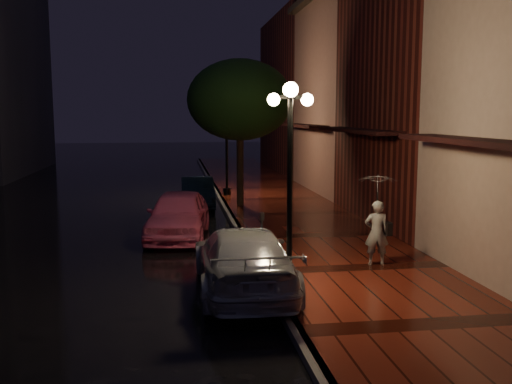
{
  "coord_description": "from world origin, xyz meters",
  "views": [
    {
      "loc": [
        -2.05,
        -16.57,
        3.82
      ],
      "look_at": [
        0.48,
        0.77,
        1.4
      ],
      "focal_mm": 40.0,
      "sensor_mm": 36.0,
      "label": 1
    }
  ],
  "objects_px": {
    "parking_meter": "(262,231)",
    "silver_car": "(243,260)",
    "streetlamp_far": "(227,141)",
    "woman_with_umbrella": "(377,205)",
    "street_tree": "(240,103)",
    "streetlamp_near": "(290,173)",
    "navy_car": "(198,192)",
    "pink_car": "(178,214)"
  },
  "relations": [
    {
      "from": "parking_meter",
      "to": "silver_car",
      "type": "bearing_deg",
      "value": -122.2
    },
    {
      "from": "streetlamp_far",
      "to": "woman_with_umbrella",
      "type": "xyz_separation_m",
      "value": [
        2.46,
        -12.56,
        -0.98
      ]
    },
    {
      "from": "street_tree",
      "to": "parking_meter",
      "type": "bearing_deg",
      "value": -93.08
    },
    {
      "from": "streetlamp_near",
      "to": "navy_car",
      "type": "height_order",
      "value": "streetlamp_near"
    },
    {
      "from": "pink_car",
      "to": "streetlamp_near",
      "type": "bearing_deg",
      "value": -61.66
    },
    {
      "from": "streetlamp_near",
      "to": "navy_car",
      "type": "relative_size",
      "value": 1.16
    },
    {
      "from": "silver_car",
      "to": "woman_with_umbrella",
      "type": "relative_size",
      "value": 2.18
    },
    {
      "from": "woman_with_umbrella",
      "to": "street_tree",
      "type": "bearing_deg",
      "value": -65.58
    },
    {
      "from": "pink_car",
      "to": "parking_meter",
      "type": "bearing_deg",
      "value": -51.39
    },
    {
      "from": "streetlamp_near",
      "to": "navy_car",
      "type": "bearing_deg",
      "value": 97.04
    },
    {
      "from": "street_tree",
      "to": "streetlamp_far",
      "type": "bearing_deg",
      "value": 94.91
    },
    {
      "from": "streetlamp_near",
      "to": "streetlamp_far",
      "type": "xyz_separation_m",
      "value": [
        0.0,
        14.0,
        0.0
      ]
    },
    {
      "from": "pink_car",
      "to": "navy_car",
      "type": "bearing_deg",
      "value": 88.8
    },
    {
      "from": "streetlamp_near",
      "to": "silver_car",
      "type": "height_order",
      "value": "streetlamp_near"
    },
    {
      "from": "street_tree",
      "to": "navy_car",
      "type": "relative_size",
      "value": 1.56
    },
    {
      "from": "streetlamp_near",
      "to": "woman_with_umbrella",
      "type": "xyz_separation_m",
      "value": [
        2.46,
        1.44,
        -0.98
      ]
    },
    {
      "from": "street_tree",
      "to": "pink_car",
      "type": "bearing_deg",
      "value": -116.35
    },
    {
      "from": "silver_car",
      "to": "parking_meter",
      "type": "bearing_deg",
      "value": -108.22
    },
    {
      "from": "navy_car",
      "to": "silver_car",
      "type": "xyz_separation_m",
      "value": [
        0.49,
        -11.36,
        0.09
      ]
    },
    {
      "from": "silver_car",
      "to": "woman_with_umbrella",
      "type": "bearing_deg",
      "value": -160.41
    },
    {
      "from": "streetlamp_far",
      "to": "navy_car",
      "type": "height_order",
      "value": "streetlamp_far"
    },
    {
      "from": "woman_with_umbrella",
      "to": "silver_car",
      "type": "bearing_deg",
      "value": 30.56
    },
    {
      "from": "navy_car",
      "to": "silver_car",
      "type": "height_order",
      "value": "silver_car"
    },
    {
      "from": "streetlamp_near",
      "to": "pink_car",
      "type": "xyz_separation_m",
      "value": [
        -2.28,
        5.87,
        -1.86
      ]
    },
    {
      "from": "pink_car",
      "to": "woman_with_umbrella",
      "type": "relative_size",
      "value": 1.94
    },
    {
      "from": "streetlamp_near",
      "to": "navy_car",
      "type": "xyz_separation_m",
      "value": [
        -1.44,
        11.62,
        -1.99
      ]
    },
    {
      "from": "pink_car",
      "to": "parking_meter",
      "type": "xyz_separation_m",
      "value": [
        2.08,
        -3.39,
        0.13
      ]
    },
    {
      "from": "streetlamp_far",
      "to": "parking_meter",
      "type": "xyz_separation_m",
      "value": [
        -0.2,
        -11.52,
        -1.74
      ]
    },
    {
      "from": "streetlamp_near",
      "to": "parking_meter",
      "type": "xyz_separation_m",
      "value": [
        -0.2,
        2.48,
        -1.74
      ]
    },
    {
      "from": "pink_car",
      "to": "woman_with_umbrella",
      "type": "distance_m",
      "value": 6.55
    },
    {
      "from": "streetlamp_far",
      "to": "silver_car",
      "type": "xyz_separation_m",
      "value": [
        -0.95,
        -13.74,
        -1.9
      ]
    },
    {
      "from": "street_tree",
      "to": "silver_car",
      "type": "relative_size",
      "value": 1.19
    },
    {
      "from": "pink_car",
      "to": "navy_car",
      "type": "relative_size",
      "value": 1.16
    },
    {
      "from": "woman_with_umbrella",
      "to": "parking_meter",
      "type": "xyz_separation_m",
      "value": [
        -2.66,
        1.03,
        -0.76
      ]
    },
    {
      "from": "navy_car",
      "to": "woman_with_umbrella",
      "type": "xyz_separation_m",
      "value": [
        3.9,
        -10.18,
        1.01
      ]
    },
    {
      "from": "pink_car",
      "to": "silver_car",
      "type": "relative_size",
      "value": 0.89
    },
    {
      "from": "streetlamp_far",
      "to": "woman_with_umbrella",
      "type": "distance_m",
      "value": 12.83
    },
    {
      "from": "woman_with_umbrella",
      "to": "streetlamp_far",
      "type": "bearing_deg",
      "value": -67.48
    },
    {
      "from": "woman_with_umbrella",
      "to": "parking_meter",
      "type": "bearing_deg",
      "value": -9.8
    },
    {
      "from": "parking_meter",
      "to": "street_tree",
      "type": "bearing_deg",
      "value": 73.39
    },
    {
      "from": "woman_with_umbrella",
      "to": "parking_meter",
      "type": "relative_size",
      "value": 1.89
    },
    {
      "from": "pink_car",
      "to": "silver_car",
      "type": "height_order",
      "value": "pink_car"
    }
  ]
}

